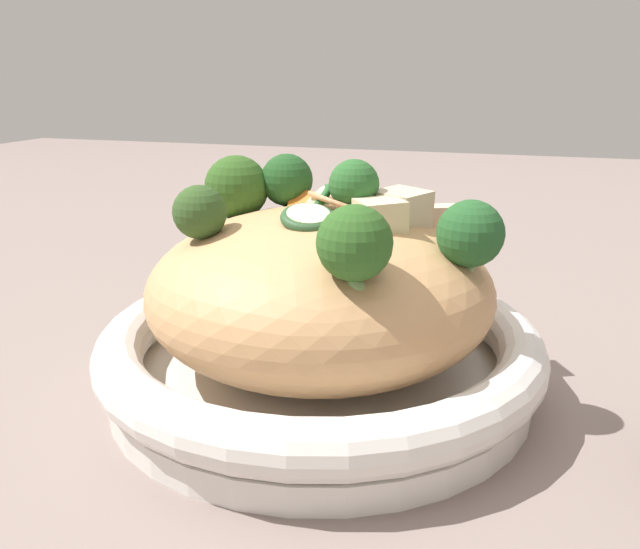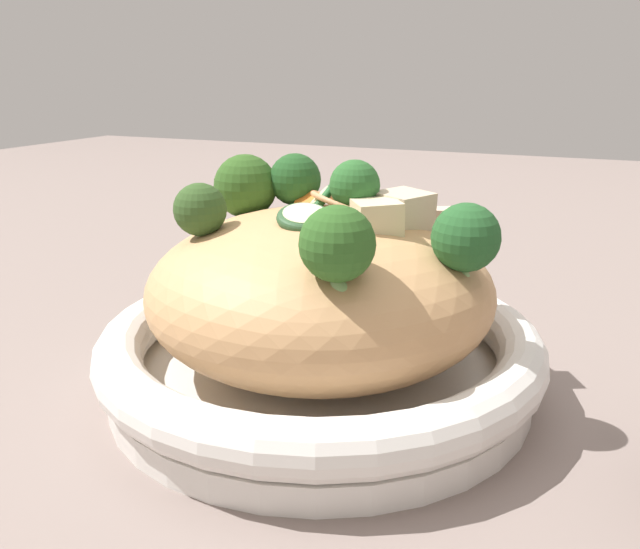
# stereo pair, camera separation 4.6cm
# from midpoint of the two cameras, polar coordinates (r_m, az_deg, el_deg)

# --- Properties ---
(ground_plane) EXTENTS (3.00, 3.00, 0.00)m
(ground_plane) POSITION_cam_midpoint_polar(r_m,az_deg,el_deg) (0.50, -2.71, -9.82)
(ground_plane) COLOR gray
(serving_bowl) EXTENTS (0.33, 0.33, 0.05)m
(serving_bowl) POSITION_cam_midpoint_polar(r_m,az_deg,el_deg) (0.49, -2.75, -6.90)
(serving_bowl) COLOR white
(serving_bowl) RESTS_ON ground_plane
(noodle_heap) EXTENTS (0.25, 0.25, 0.13)m
(noodle_heap) POSITION_cam_midpoint_polar(r_m,az_deg,el_deg) (0.47, -2.83, -1.37)
(noodle_heap) COLOR tan
(noodle_heap) RESTS_ON serving_bowl
(broccoli_florets) EXTENTS (0.24, 0.18, 0.07)m
(broccoli_florets) POSITION_cam_midpoint_polar(r_m,az_deg,el_deg) (0.45, -3.89, 5.99)
(broccoli_florets) COLOR #95AF6A
(broccoli_florets) RESTS_ON serving_bowl
(carrot_coins) EXTENTS (0.14, 0.07, 0.04)m
(carrot_coins) POSITION_cam_midpoint_polar(r_m,az_deg,el_deg) (0.49, -1.85, 5.81)
(carrot_coins) COLOR orange
(carrot_coins) RESTS_ON serving_bowl
(zucchini_slices) EXTENTS (0.06, 0.15, 0.04)m
(zucchini_slices) POSITION_cam_midpoint_polar(r_m,az_deg,el_deg) (0.48, -2.16, 5.91)
(zucchini_slices) COLOR beige
(zucchini_slices) RESTS_ON serving_bowl
(chicken_chunks) EXTENTS (0.08, 0.11, 0.05)m
(chicken_chunks) POSITION_cam_midpoint_polar(r_m,az_deg,el_deg) (0.46, 5.32, 5.01)
(chicken_chunks) COLOR beige
(chicken_chunks) RESTS_ON serving_bowl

